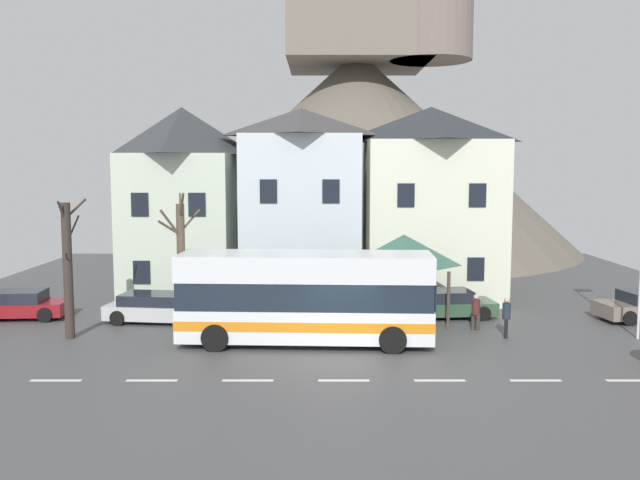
{
  "coord_description": "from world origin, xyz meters",
  "views": [
    {
      "loc": [
        -0.74,
        -22.46,
        6.57
      ],
      "look_at": [
        -0.73,
        5.6,
        3.63
      ],
      "focal_mm": 38.03,
      "sensor_mm": 36.0,
      "label": 1
    }
  ],
  "objects": [
    {
      "name": "ground_plane",
      "position": [
        0.0,
        -0.0,
        -0.03
      ],
      "size": [
        40.0,
        60.0,
        0.07
      ],
      "color": "#4D4D4E"
    },
    {
      "name": "townhouse_00",
      "position": [
        -7.79,
        12.43,
        4.85
      ],
      "size": [
        5.31,
        6.92,
        9.71
      ],
      "color": "silver",
      "rests_on": "ground_plane"
    },
    {
      "name": "townhouse_01",
      "position": [
        -1.69,
        11.66,
        4.79
      ],
      "size": [
        5.8,
        5.38,
        9.58
      ],
      "color": "silver",
      "rests_on": "ground_plane"
    },
    {
      "name": "townhouse_02",
      "position": [
        4.91,
        12.31,
        4.85
      ],
      "size": [
        6.64,
        6.67,
        9.71
      ],
      "color": "silver",
      "rests_on": "ground_plane"
    },
    {
      "name": "hilltop_castle",
      "position": [
        2.37,
        33.59,
        8.72
      ],
      "size": [
        35.7,
        35.7,
        25.7
      ],
      "color": "#665D51",
      "rests_on": "ground_plane"
    },
    {
      "name": "transit_bus",
      "position": [
        -1.28,
        2.6,
        1.73
      ],
      "size": [
        9.58,
        3.08,
        3.44
      ],
      "rotation": [
        0.0,
        0.0,
        -0.04
      ],
      "color": "white",
      "rests_on": "ground_plane"
    },
    {
      "name": "bus_shelter",
      "position": [
        2.88,
        6.58,
        3.06
      ],
      "size": [
        3.6,
        3.6,
        3.76
      ],
      "color": "#473D33",
      "rests_on": "ground_plane"
    },
    {
      "name": "parked_car_00",
      "position": [
        -13.98,
        6.97,
        0.62
      ],
      "size": [
        3.95,
        2.15,
        1.24
      ],
      "rotation": [
        0.0,
        0.0,
        0.07
      ],
      "color": "maroon",
      "rests_on": "ground_plane"
    },
    {
      "name": "parked_car_01",
      "position": [
        4.86,
        7.21,
        0.61
      ],
      "size": [
        4.29,
        2.29,
        1.22
      ],
      "rotation": [
        0.0,
        0.0,
        0.1
      ],
      "color": "#31533B",
      "rests_on": "ground_plane"
    },
    {
      "name": "parked_car_03",
      "position": [
        -7.79,
        6.29,
        0.62
      ],
      "size": [
        4.61,
        2.43,
        1.24
      ],
      "rotation": [
        0.0,
        0.0,
        -0.12
      ],
      "color": "silver",
      "rests_on": "ground_plane"
    },
    {
      "name": "pedestrian_00",
      "position": [
        5.63,
        4.76,
        0.79
      ],
      "size": [
        0.34,
        0.34,
        1.48
      ],
      "color": "#38332D",
      "rests_on": "ground_plane"
    },
    {
      "name": "pedestrian_01",
      "position": [
        6.53,
        3.49,
        0.91
      ],
      "size": [
        0.32,
        0.33,
        1.6
      ],
      "color": "black",
      "rests_on": "ground_plane"
    },
    {
      "name": "public_bench",
      "position": [
        3.19,
        8.76,
        0.47
      ],
      "size": [
        1.53,
        0.48,
        0.87
      ],
      "color": "#33473D",
      "rests_on": "ground_plane"
    },
    {
      "name": "bare_tree_00",
      "position": [
        -6.12,
        3.44,
        2.84
      ],
      "size": [
        1.43,
        1.93,
        5.71
      ],
      "color": "brown",
      "rests_on": "ground_plane"
    },
    {
      "name": "bare_tree_01",
      "position": [
        -10.49,
        3.41,
        2.73
      ],
      "size": [
        0.87,
        1.76,
        5.43
      ],
      "color": "#382D28",
      "rests_on": "ground_plane"
    }
  ]
}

